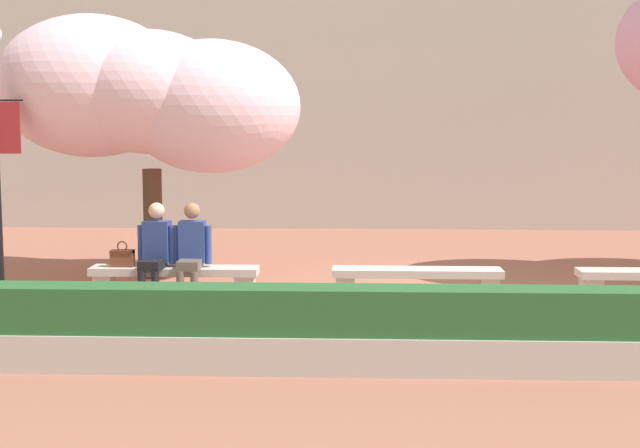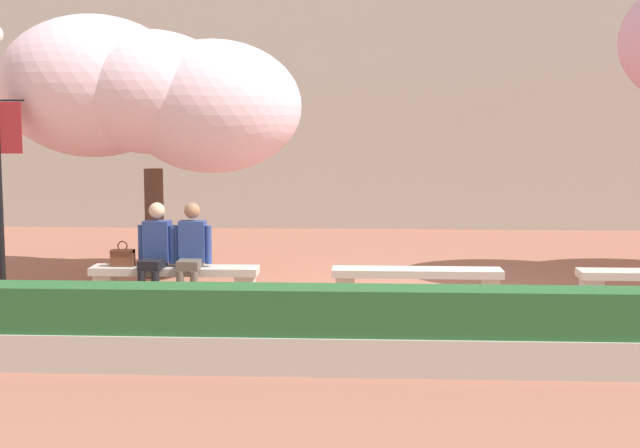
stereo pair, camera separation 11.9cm
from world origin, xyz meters
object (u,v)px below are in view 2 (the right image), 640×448
stone_bench_west_end (175,277)px  handbag (123,257)px  stone_bench_near_west (417,279)px  person_seated_left (155,248)px  cherry_tree_main (148,95)px  person_seated_right (191,249)px

stone_bench_west_end → handbag: bearing=-178.9°
stone_bench_near_west → person_seated_left: size_ratio=1.70×
stone_bench_west_end → stone_bench_near_west: same height
person_seated_left → cherry_tree_main: bearing=105.2°
stone_bench_west_end → person_seated_left: 0.46m
stone_bench_west_end → person_seated_right: bearing=-12.9°
stone_bench_west_end → stone_bench_near_west: 3.16m
person_seated_left → person_seated_right: size_ratio=1.00×
stone_bench_west_end → stone_bench_near_west: (3.16, 0.00, 0.00)m
handbag → stone_bench_near_west: bearing=0.2°
cherry_tree_main → stone_bench_west_end: bearing=-67.4°
person_seated_right → cherry_tree_main: bearing=118.0°
stone_bench_near_west → handbag: bearing=-179.8°
handbag → cherry_tree_main: size_ratio=0.07×
stone_bench_near_west → person_seated_right: (-2.93, -0.05, 0.38)m
person_seated_right → cherry_tree_main: (-0.97, 1.81, 2.03)m
person_seated_left → handbag: person_seated_left is taller
handbag → cherry_tree_main: 2.79m
handbag → stone_bench_west_end: bearing=1.1°
stone_bench_near_west → handbag: 3.86m
stone_bench_near_west → person_seated_right: person_seated_right is taller
stone_bench_near_west → person_seated_left: bearing=-179.1°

